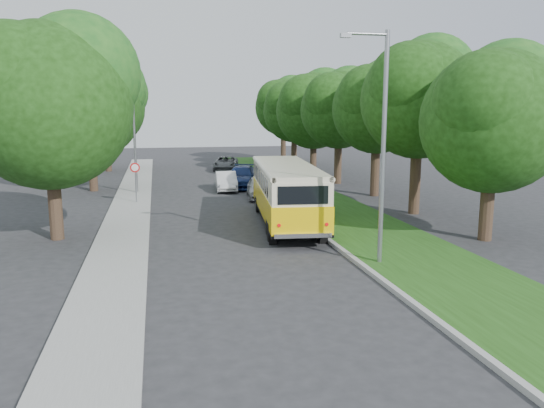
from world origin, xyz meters
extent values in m
plane|color=#28282B|center=(0.00, 0.00, 0.00)|extent=(120.00, 120.00, 0.00)
cube|color=gray|center=(3.60, 5.00, 0.07)|extent=(0.20, 70.00, 0.15)
cube|color=#1F4512|center=(5.95, 5.00, 0.07)|extent=(4.50, 70.00, 0.13)
cube|color=gray|center=(-4.80, 5.00, 0.06)|extent=(2.20, 70.00, 0.12)
cylinder|color=#332319|center=(10.15, 0.00, 1.67)|extent=(0.56, 0.56, 3.35)
sphere|color=#15340C|center=(10.15, 0.00, 4.95)|extent=(5.85, 5.85, 5.85)
sphere|color=#15340C|center=(11.18, 0.58, 6.12)|extent=(4.38, 4.38, 4.38)
sphere|color=#15340C|center=(9.28, -0.73, 5.68)|extent=(4.09, 4.09, 4.09)
cylinder|color=#332319|center=(9.96, 6.00, 2.13)|extent=(0.56, 0.56, 4.26)
sphere|color=#15340C|center=(9.96, 6.00, 5.91)|extent=(5.98, 5.98, 5.98)
sphere|color=#15340C|center=(11.01, 6.60, 7.10)|extent=(4.49, 4.49, 4.49)
sphere|color=#15340C|center=(9.06, 5.25, 6.65)|extent=(4.19, 4.19, 4.19)
cylinder|color=#332319|center=(10.28, 12.00, 1.98)|extent=(0.56, 0.56, 3.95)
sphere|color=#15340C|center=(10.28, 12.00, 5.49)|extent=(5.61, 5.61, 5.61)
sphere|color=#15340C|center=(11.26, 12.56, 6.62)|extent=(4.21, 4.21, 4.21)
sphere|color=#15340C|center=(9.44, 11.30, 6.20)|extent=(3.92, 3.92, 3.92)
cylinder|color=#332319|center=(9.90, 18.00, 1.93)|extent=(0.56, 0.56, 3.86)
sphere|color=#15340C|center=(9.90, 18.00, 5.41)|extent=(5.64, 5.64, 5.64)
sphere|color=#15340C|center=(10.89, 18.56, 6.54)|extent=(4.23, 4.23, 4.23)
sphere|color=#15340C|center=(9.05, 17.30, 6.12)|extent=(3.95, 3.95, 3.95)
cylinder|color=#332319|center=(9.80, 24.00, 1.79)|extent=(0.56, 0.56, 3.58)
sphere|color=#15340C|center=(9.80, 24.00, 5.33)|extent=(6.36, 6.36, 6.36)
sphere|color=#15340C|center=(10.91, 24.64, 6.60)|extent=(4.77, 4.77, 4.77)
sphere|color=#15340C|center=(8.84, 23.21, 6.12)|extent=(4.45, 4.45, 4.45)
cylinder|color=#332319|center=(9.67, 30.00, 1.84)|extent=(0.56, 0.56, 3.68)
sphere|color=#15340C|center=(9.67, 30.00, 5.31)|extent=(5.91, 5.91, 5.91)
sphere|color=#15340C|center=(10.70, 30.59, 6.49)|extent=(4.43, 4.43, 4.43)
sphere|color=#15340C|center=(8.78, 29.26, 6.05)|extent=(4.14, 4.14, 4.14)
cylinder|color=#332319|center=(10.05, 36.00, 2.02)|extent=(0.56, 0.56, 4.05)
sphere|color=#15340C|center=(10.05, 36.00, 5.69)|extent=(5.97, 5.97, 5.97)
sphere|color=#15340C|center=(11.09, 36.60, 6.88)|extent=(4.48, 4.48, 4.48)
sphere|color=#15340C|center=(9.15, 35.25, 6.43)|extent=(4.18, 4.18, 4.18)
cylinder|color=#332319|center=(-7.50, 4.00, 1.84)|extent=(0.56, 0.56, 3.68)
sphere|color=#15340C|center=(-7.50, 4.00, 5.55)|extent=(6.80, 6.80, 6.80)
sphere|color=#15340C|center=(-6.31, 4.68, 6.91)|extent=(5.10, 5.10, 5.10)
sphere|color=#15340C|center=(-8.52, 3.15, 6.40)|extent=(4.76, 4.76, 4.76)
cylinder|color=#332319|center=(-7.50, 18.00, 1.84)|extent=(0.56, 0.56, 3.68)
sphere|color=#15340C|center=(-7.50, 18.00, 5.55)|extent=(6.80, 6.80, 6.80)
sphere|color=#15340C|center=(-6.31, 18.68, 6.91)|extent=(5.10, 5.10, 5.10)
sphere|color=#15340C|center=(-8.52, 17.15, 6.40)|extent=(4.76, 4.76, 4.76)
cylinder|color=#332319|center=(-7.50, 30.00, 1.84)|extent=(0.56, 0.56, 3.68)
sphere|color=#15340C|center=(-7.50, 30.00, 5.55)|extent=(6.80, 6.80, 6.80)
sphere|color=#15340C|center=(-6.31, 30.68, 6.91)|extent=(5.10, 5.10, 5.10)
sphere|color=#15340C|center=(-8.52, 29.15, 6.40)|extent=(4.76, 4.76, 4.76)
cylinder|color=gray|center=(4.30, -2.50, 4.00)|extent=(0.16, 0.16, 8.00)
cylinder|color=gray|center=(3.60, -2.50, 7.85)|extent=(1.40, 0.10, 0.10)
cube|color=gray|center=(2.85, -2.50, 7.78)|extent=(0.35, 0.16, 0.14)
cylinder|color=gray|center=(-4.60, 16.00, 3.75)|extent=(0.16, 0.16, 7.50)
cylinder|color=gray|center=(-5.30, 16.00, 7.35)|extent=(1.40, 0.10, 0.10)
cube|color=gray|center=(-6.05, 16.00, 7.28)|extent=(0.35, 0.16, 0.14)
cylinder|color=gray|center=(-4.50, 12.00, 1.25)|extent=(0.06, 0.06, 2.50)
cone|color=red|center=(-4.50, 11.96, 2.15)|extent=(0.56, 0.02, 0.56)
cone|color=white|center=(-4.50, 11.94, 2.15)|extent=(0.40, 0.02, 0.40)
imported|color=#B2B2B7|center=(2.97, 12.64, 0.68)|extent=(2.09, 4.15, 1.36)
imported|color=silver|center=(1.31, 16.31, 0.64)|extent=(1.61, 3.95, 1.27)
imported|color=navy|center=(2.60, 17.58, 0.73)|extent=(3.50, 5.44, 1.47)
imported|color=#53565A|center=(2.91, 28.83, 0.62)|extent=(2.95, 4.81, 1.24)
camera|label=1|loc=(-3.25, -19.34, 5.41)|focal=35.00mm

